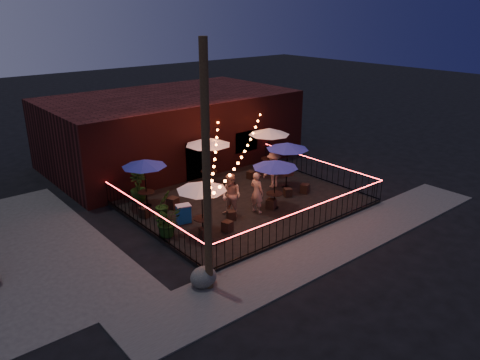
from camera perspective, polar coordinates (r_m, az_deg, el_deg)
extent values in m
plane|color=black|center=(20.71, 4.15, -4.69)|extent=(110.00, 110.00, 0.00)
cube|color=black|center=(22.03, 0.57, -2.84)|extent=(10.00, 8.00, 0.15)
cube|color=#423F3C|center=(18.74, 11.07, -7.79)|extent=(18.00, 2.50, 0.05)
cube|color=black|center=(28.19, -8.43, 6.26)|extent=(14.00, 8.00, 4.00)
cube|color=black|center=(24.76, -5.58, 2.25)|extent=(1.20, 0.24, 2.20)
cube|color=black|center=(26.64, 0.63, 4.77)|extent=(1.60, 0.24, 1.20)
cylinder|color=#392317|center=(14.13, -4.10, 0.69)|extent=(0.26, 0.26, 8.00)
cube|color=black|center=(19.36, 8.27, -5.97)|extent=(10.00, 0.04, 0.04)
cube|color=black|center=(18.98, 8.41, -3.47)|extent=(10.00, 0.04, 0.04)
cube|color=#FF292F|center=(18.96, 8.41, -3.39)|extent=(10.00, 0.03, 0.02)
cube|color=black|center=(19.41, -10.85, -6.06)|extent=(0.04, 8.00, 0.04)
cube|color=black|center=(19.03, -11.03, -3.57)|extent=(0.04, 8.00, 0.04)
cube|color=#FF292F|center=(19.02, -11.03, -3.49)|extent=(0.03, 8.00, 0.02)
cube|color=black|center=(25.27, 9.28, 0.36)|extent=(0.04, 8.00, 0.04)
cube|color=black|center=(24.97, 9.40, 2.35)|extent=(0.04, 8.00, 0.04)
cube|color=#FF292F|center=(24.97, 9.40, 2.41)|extent=(0.03, 8.00, 0.02)
cylinder|color=black|center=(19.04, -4.53, -6.51)|extent=(0.40, 0.40, 0.03)
cylinder|color=black|center=(18.90, -4.56, -5.63)|extent=(0.05, 0.05, 0.66)
cylinder|color=black|center=(18.75, -4.59, -4.69)|extent=(0.73, 0.73, 0.04)
cylinder|color=black|center=(18.58, -4.62, -3.52)|extent=(0.04, 0.04, 2.20)
cone|color=silver|center=(18.21, -4.71, -0.75)|extent=(2.08, 2.08, 0.32)
cylinder|color=black|center=(21.99, -11.24, -3.05)|extent=(0.41, 0.41, 0.03)
cylinder|color=black|center=(21.86, -11.30, -2.26)|extent=(0.06, 0.06, 0.66)
cylinder|color=black|center=(21.73, -11.36, -1.43)|extent=(0.74, 0.74, 0.04)
cylinder|color=black|center=(21.58, -11.44, -0.39)|extent=(0.04, 0.04, 2.21)
cone|color=navy|center=(21.27, -11.61, 2.05)|extent=(2.27, 2.27, 0.32)
cylinder|color=black|center=(21.42, 4.18, -3.33)|extent=(0.41, 0.41, 0.03)
cylinder|color=black|center=(21.29, 4.20, -2.51)|extent=(0.06, 0.06, 0.67)
cylinder|color=black|center=(21.16, 4.22, -1.65)|extent=(0.75, 0.75, 0.04)
cylinder|color=black|center=(21.00, 4.25, -0.56)|extent=(0.04, 0.04, 2.25)
cone|color=navy|center=(20.67, 4.32, 1.99)|extent=(2.43, 2.43, 0.33)
cylinder|color=black|center=(24.03, -3.78, -0.63)|extent=(0.46, 0.46, 0.03)
cylinder|color=black|center=(23.90, -3.80, 0.20)|extent=(0.06, 0.06, 0.75)
cylinder|color=black|center=(23.78, -3.82, 1.07)|extent=(0.83, 0.83, 0.04)
cylinder|color=black|center=(23.62, -3.85, 2.17)|extent=(0.05, 0.05, 2.50)
cone|color=silver|center=(23.31, -3.91, 4.73)|extent=(2.85, 2.85, 0.37)
cylinder|color=black|center=(23.91, 5.63, -0.80)|extent=(0.42, 0.42, 0.03)
cylinder|color=black|center=(23.79, 5.66, -0.03)|extent=(0.06, 0.06, 0.69)
cylinder|color=black|center=(23.67, 5.69, 0.78)|extent=(0.77, 0.77, 0.04)
cylinder|color=black|center=(23.52, 5.73, 1.80)|extent=(0.04, 0.04, 2.32)
cone|color=navy|center=(23.22, 5.81, 4.17)|extent=(2.45, 2.45, 0.34)
cylinder|color=black|center=(26.08, 3.47, 1.08)|extent=(0.45, 0.45, 0.03)
cylinder|color=black|center=(25.96, 3.48, 1.84)|extent=(0.06, 0.06, 0.73)
cylinder|color=black|center=(25.85, 3.50, 2.63)|extent=(0.82, 0.82, 0.04)
cylinder|color=black|center=(25.71, 3.52, 3.63)|extent=(0.04, 0.04, 2.45)
cone|color=silver|center=(25.42, 3.58, 5.94)|extent=(2.59, 2.59, 0.36)
cube|color=black|center=(18.63, -4.34, -6.47)|extent=(0.40, 0.40, 0.41)
cube|color=black|center=(19.10, -1.56, -5.66)|extent=(0.45, 0.45, 0.44)
cube|color=black|center=(20.75, -11.56, -3.88)|extent=(0.48, 0.48, 0.45)
cube|color=black|center=(21.41, -8.17, -2.79)|extent=(0.54, 0.54, 0.52)
cube|color=black|center=(20.10, -1.08, -4.32)|extent=(0.45, 0.45, 0.41)
cube|color=black|center=(21.22, 3.81, -2.93)|extent=(0.51, 0.51, 0.45)
cube|color=black|center=(23.27, -4.54, -0.76)|extent=(0.41, 0.41, 0.49)
cube|color=black|center=(23.79, -1.31, -0.27)|extent=(0.48, 0.48, 0.46)
cube|color=black|center=(22.66, 5.84, -1.51)|extent=(0.45, 0.45, 0.40)
cube|color=black|center=(23.18, 7.90, -1.04)|extent=(0.50, 0.50, 0.45)
cube|color=black|center=(24.89, 1.32, 0.62)|extent=(0.41, 0.41, 0.41)
cube|color=black|center=(25.95, 4.04, 1.41)|extent=(0.39, 0.39, 0.41)
imported|color=tan|center=(20.59, 2.07, -1.50)|extent=(0.54, 0.74, 1.88)
imported|color=tan|center=(20.13, -1.08, -1.92)|extent=(0.94, 1.09, 1.94)
imported|color=tan|center=(23.58, 4.11, 1.28)|extent=(1.25, 0.79, 1.83)
imported|color=#1A3E0F|center=(18.82, -8.88, -4.99)|extent=(1.12, 0.97, 1.23)
imported|color=#103C11|center=(20.31, -9.35, -2.99)|extent=(0.75, 0.62, 1.28)
imported|color=#173D0F|center=(22.37, -12.29, -0.83)|extent=(0.92, 0.92, 1.38)
cube|color=#145AAD|center=(19.94, -6.89, -4.15)|extent=(0.65, 0.53, 0.76)
cube|color=silver|center=(19.78, -6.94, -3.11)|extent=(0.70, 0.58, 0.05)
ellipsoid|color=#40403C|center=(15.82, -4.49, -11.72)|extent=(0.97, 0.84, 0.71)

